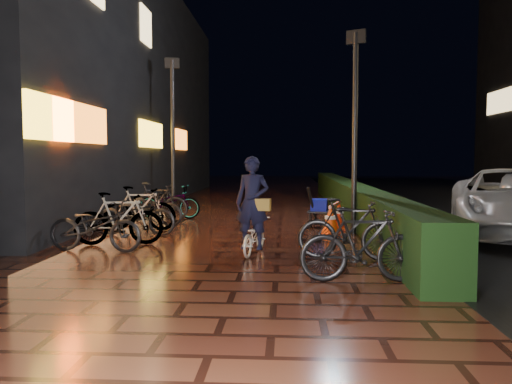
{
  "coord_description": "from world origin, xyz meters",
  "views": [
    {
      "loc": [
        1.25,
        -8.29,
        1.82
      ],
      "look_at": [
        0.64,
        1.95,
        1.1
      ],
      "focal_mm": 35.0,
      "sensor_mm": 36.0,
      "label": 1
    }
  ],
  "objects": [
    {
      "name": "cyclist",
      "position": [
        0.65,
        0.91,
        0.68
      ],
      "size": [
        0.73,
        1.35,
        1.84
      ],
      "color": "silver",
      "rests_on": "ground"
    },
    {
      "name": "hedge",
      "position": [
        3.3,
        8.0,
        0.5
      ],
      "size": [
        0.7,
        20.0,
        1.0
      ],
      "primitive_type": "cube",
      "color": "black",
      "rests_on": "ground"
    },
    {
      "name": "traffic_barrier",
      "position": [
        2.46,
        3.95,
        0.35
      ],
      "size": [
        0.79,
        1.71,
        0.7
      ],
      "color": "#EB450C",
      "rests_on": "ground"
    },
    {
      "name": "ground",
      "position": [
        0.0,
        0.0,
        0.0
      ],
      "size": [
        80.0,
        80.0,
        0.0
      ],
      "primitive_type": "plane",
      "color": "#381911",
      "rests_on": "ground"
    },
    {
      "name": "storefront_block",
      "position": [
        -9.5,
        11.5,
        4.5
      ],
      "size": [
        12.09,
        22.0,
        9.0
      ],
      "color": "black",
      "rests_on": "ground"
    },
    {
      "name": "parked_bikes_hedge",
      "position": [
        2.37,
        -0.26,
        0.55
      ],
      "size": [
        1.88,
        2.27,
        1.1
      ],
      "color": "black",
      "rests_on": "ground"
    },
    {
      "name": "lamp_post_sf",
      "position": [
        -2.6,
        8.59,
        2.84
      ],
      "size": [
        0.5,
        0.16,
        5.16
      ],
      "color": "black",
      "rests_on": "ground"
    },
    {
      "name": "cart_assembly",
      "position": [
        2.1,
        4.59,
        0.55
      ],
      "size": [
        0.66,
        0.58,
        1.07
      ],
      "color": "black",
      "rests_on": "ground"
    },
    {
      "name": "lamp_post_hedge",
      "position": [
        2.87,
        3.59,
        2.62
      ],
      "size": [
        0.44,
        0.25,
        4.76
      ],
      "color": "black",
      "rests_on": "ground"
    },
    {
      "name": "parked_bikes_storefront",
      "position": [
        -2.31,
        3.72,
        0.51
      ],
      "size": [
        2.12,
        6.07,
        1.1
      ],
      "color": "black",
      "rests_on": "ground"
    }
  ]
}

